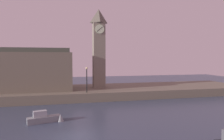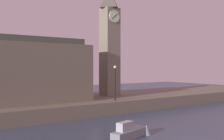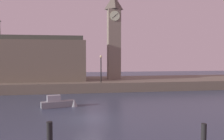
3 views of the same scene
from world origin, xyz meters
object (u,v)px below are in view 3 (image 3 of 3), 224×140
at_px(parliament_hall, 37,59).
at_px(boat_cruiser_grey, 60,103).
at_px(clock_tower, 114,36).
at_px(streetlamp, 101,66).

xyz_separation_m(parliament_hall, boat_cruiser_grey, (4.82, -14.62, -4.70)).
relative_size(parliament_hall, boat_cruiser_grey, 3.81).
distance_m(clock_tower, parliament_hall, 13.89).
distance_m(streetlamp, boat_cruiser_grey, 11.93).
bearing_deg(clock_tower, streetlamp, -118.70).
bearing_deg(parliament_hall, clock_tower, 2.30).
bearing_deg(streetlamp, boat_cruiser_grey, -119.37).
bearing_deg(clock_tower, parliament_hall, -177.70).
height_order(parliament_hall, streetlamp, parliament_hall).
relative_size(streetlamp, boat_cruiser_grey, 1.02).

